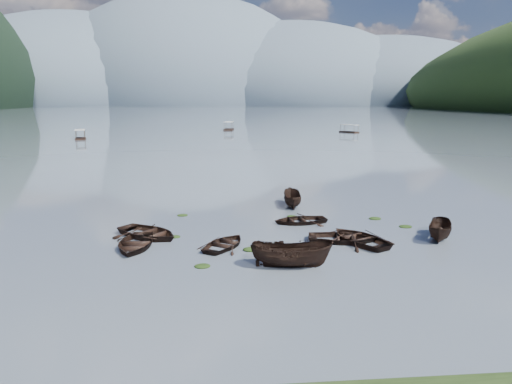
{
  "coord_description": "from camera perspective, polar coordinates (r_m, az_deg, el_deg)",
  "views": [
    {
      "loc": [
        -3.09,
        -24.33,
        9.36
      ],
      "look_at": [
        0.0,
        12.0,
        2.0
      ],
      "focal_mm": 32.0,
      "sensor_mm": 36.0,
      "label": 1
    }
  ],
  "objects": [
    {
      "name": "pontoon_left",
      "position": [
        119.63,
        -21.07,
        6.17
      ],
      "size": [
        3.81,
        6.28,
        2.25
      ],
      "primitive_type": null,
      "rotation": [
        0.0,
        0.0,
        0.25
      ],
      "color": "black",
      "rests_on": "ground"
    },
    {
      "name": "rowboat_2",
      "position": [
        26.49,
        4.44,
        -9.31
      ],
      "size": [
        4.9,
        2.39,
        1.82
      ],
      "primitive_type": "imported",
      "rotation": [
        0.0,
        0.0,
        1.43
      ],
      "color": "black",
      "rests_on": "ground"
    },
    {
      "name": "weed_clump_1",
      "position": [
        32.36,
        -10.18,
        -5.58
      ],
      "size": [
        0.86,
        0.69,
        0.19
      ],
      "primitive_type": "ellipsoid",
      "color": "black",
      "rests_on": "ground"
    },
    {
      "name": "weed_clump_4",
      "position": [
        36.13,
        18.18,
        -4.19
      ],
      "size": [
        0.99,
        0.78,
        0.2
      ],
      "primitive_type": "ellipsoid",
      "color": "black",
      "rests_on": "ground"
    },
    {
      "name": "weed_clump_7",
      "position": [
        37.82,
        14.66,
        -3.3
      ],
      "size": [
        0.98,
        0.79,
        0.21
      ],
      "primitive_type": "ellipsoid",
      "color": "black",
      "rests_on": "ground"
    },
    {
      "name": "rowboat_8",
      "position": [
        41.15,
        4.52,
        -1.77
      ],
      "size": [
        1.84,
        4.17,
        1.57
      ],
      "primitive_type": "imported",
      "rotation": [
        0.0,
        0.0,
        3.06
      ],
      "color": "black",
      "rests_on": "ground"
    },
    {
      "name": "pontoon_right",
      "position": [
        138.04,
        11.56,
        7.3
      ],
      "size": [
        5.3,
        6.08,
        2.21
      ],
      "primitive_type": null,
      "rotation": [
        0.0,
        0.0,
        0.62
      ],
      "color": "black",
      "rests_on": "ground"
    },
    {
      "name": "haze_mtn_c",
      "position": [
        935.38,
        4.01,
        10.81
      ],
      "size": [
        520.0,
        520.0,
        260.0
      ],
      "primitive_type": "ellipsoid",
      "color": "#475666",
      "rests_on": "ground"
    },
    {
      "name": "weed_clump_6",
      "position": [
        38.16,
        -9.17,
        -2.93
      ],
      "size": [
        0.89,
        0.74,
        0.19
      ],
      "primitive_type": "ellipsoid",
      "color": "black",
      "rests_on": "ground"
    },
    {
      "name": "pontoon_centre",
      "position": [
        146.59,
        -3.42,
        7.73
      ],
      "size": [
        3.62,
        6.94,
        2.54
      ],
      "primitive_type": null,
      "rotation": [
        0.0,
        0.0,
        -0.13
      ],
      "color": "black",
      "rests_on": "ground"
    },
    {
      "name": "weed_clump_2",
      "position": [
        29.19,
        -0.6,
        -7.29
      ],
      "size": [
        1.06,
        0.85,
        0.23
      ],
      "primitive_type": "ellipsoid",
      "color": "black",
      "rests_on": "ground"
    },
    {
      "name": "haze_mtn_a",
      "position": [
        959.41,
        -20.73,
        10.13
      ],
      "size": [
        520.0,
        520.0,
        280.0
      ],
      "primitive_type": "ellipsoid",
      "color": "#475666",
      "rests_on": "ground"
    },
    {
      "name": "rowboat_3",
      "position": [
        31.52,
        12.77,
        -6.16
      ],
      "size": [
        5.15,
        5.79,
        0.99
      ],
      "primitive_type": "imported",
      "rotation": [
        0.0,
        0.0,
        3.59
      ],
      "color": "black",
      "rests_on": "ground"
    },
    {
      "name": "weed_clump_0",
      "position": [
        26.6,
        -6.72,
        -9.27
      ],
      "size": [
        0.94,
        0.77,
        0.2
      ],
      "primitive_type": "ellipsoid",
      "color": "black",
      "rests_on": "ground"
    },
    {
      "name": "rowboat_6",
      "position": [
        32.77,
        -13.32,
        -5.5
      ],
      "size": [
        6.15,
        5.94,
        1.04
      ],
      "primitive_type": "imported",
      "rotation": [
        0.0,
        0.0,
        0.89
      ],
      "color": "black",
      "rests_on": "ground"
    },
    {
      "name": "weed_clump_5",
      "position": [
        32.42,
        -13.29,
        -5.68
      ],
      "size": [
        1.05,
        0.85,
        0.22
      ],
      "primitive_type": "ellipsoid",
      "color": "black",
      "rests_on": "ground"
    },
    {
      "name": "haze_mtn_d",
      "position": [
        979.21,
        14.65,
        10.5
      ],
      "size": [
        520.0,
        520.0,
        220.0
      ],
      "primitive_type": "ellipsoid",
      "color": "#475666",
      "rests_on": "ground"
    },
    {
      "name": "weed_clump_3",
      "position": [
        37.44,
        4.46,
        -3.1
      ],
      "size": [
        0.79,
        0.66,
        0.17
      ],
      "primitive_type": "ellipsoid",
      "color": "black",
      "rests_on": "ground"
    },
    {
      "name": "rowboat_1",
      "position": [
        29.92,
        -3.88,
        -6.85
      ],
      "size": [
        4.45,
        4.79,
        0.81
      ],
      "primitive_type": "imported",
      "rotation": [
        0.0,
        0.0,
        2.58
      ],
      "color": "black",
      "rests_on": "ground"
    },
    {
      "name": "rowboat_7",
      "position": [
        35.63,
        5.51,
        -3.87
      ],
      "size": [
        4.53,
        3.51,
        0.86
      ],
      "primitive_type": "imported",
      "rotation": [
        0.0,
        0.0,
        4.85
      ],
      "color": "black",
      "rests_on": "ground"
    },
    {
      "name": "haze_mtn_b",
      "position": [
        926.12,
        -8.54,
        10.71
      ],
      "size": [
        520.0,
        520.0,
        340.0
      ],
      "primitive_type": "ellipsoid",
      "color": "#475666",
      "rests_on": "ground"
    },
    {
      "name": "rowboat_0",
      "position": [
        30.7,
        -14.84,
        -6.73
      ],
      "size": [
        3.56,
        4.79,
        0.95
      ],
      "primitive_type": "imported",
      "rotation": [
        0.0,
        0.0,
        -0.06
      ],
      "color": "black",
      "rests_on": "ground"
    },
    {
      "name": "ground_plane",
      "position": [
        26.25,
        2.25,
        -9.49
      ],
      "size": [
        2400.0,
        2400.0,
        0.0
      ],
      "primitive_type": "plane",
      "color": "#535C68"
    },
    {
      "name": "rowboat_4",
      "position": [
        31.42,
        10.7,
        -6.12
      ],
      "size": [
        5.1,
        4.12,
        0.93
      ],
      "primitive_type": "imported",
      "rotation": [
        0.0,
        0.0,
        1.35
      ],
      "color": "black",
      "rests_on": "ground"
    },
    {
      "name": "rowboat_5",
      "position": [
        33.93,
        21.99,
        -5.46
      ],
      "size": [
        3.25,
        4.13,
        1.51
      ],
      "primitive_type": "imported",
      "rotation": [
        0.0,
        0.0,
        -0.53
      ],
      "color": "black",
      "rests_on": "ground"
    }
  ]
}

